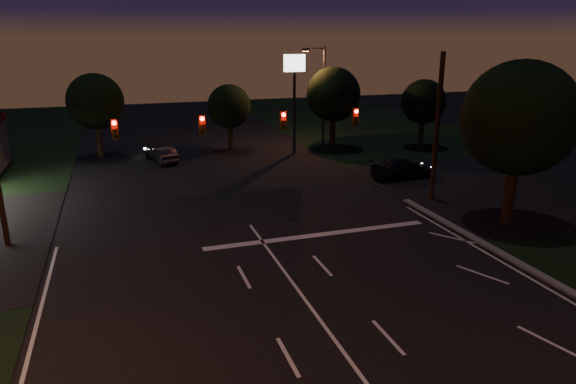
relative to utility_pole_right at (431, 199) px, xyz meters
name	(u,v)px	position (x,y,z in m)	size (l,w,h in m)	color
ground	(367,384)	(-12.00, -15.00, 0.00)	(140.00, 140.00, 0.00)	black
cross_street_right	(522,184)	(8.00, 1.00, 0.00)	(20.00, 16.00, 0.02)	black
stop_bar	(319,235)	(-9.00, -3.50, 0.01)	(12.00, 0.50, 0.01)	silver
utility_pole_right	(431,199)	(0.00, 0.00, 0.00)	(0.30, 0.30, 9.00)	black
utility_pole_left	(8,245)	(-24.00, 0.00, 0.00)	(0.28, 0.28, 8.00)	black
signal_span	(244,122)	(-12.00, -0.04, 5.50)	(24.00, 0.40, 1.56)	black
pole_sign_right	(294,81)	(-4.00, 15.00, 6.24)	(1.80, 0.30, 8.40)	black
street_light_right_far	(321,90)	(-0.76, 17.00, 5.24)	(2.20, 0.35, 9.00)	black
tree_right_near	(517,119)	(1.53, -4.83, 5.68)	(6.00, 6.00, 8.76)	black
tree_far_b	(96,102)	(-19.98, 19.13, 4.61)	(4.60, 4.60, 6.98)	black
tree_far_c	(229,107)	(-8.98, 18.10, 3.90)	(3.80, 3.80, 5.86)	black
tree_far_d	(333,95)	(0.02, 16.13, 4.83)	(4.80, 4.80, 7.30)	black
tree_far_e	(423,102)	(8.02, 14.11, 4.11)	(4.00, 4.00, 6.18)	black
car_oncoming_a	(160,152)	(-15.29, 16.14, 0.69)	(1.62, 4.03, 1.37)	black
car_oncoming_b	(163,155)	(-15.13, 15.32, 0.65)	(1.37, 3.93, 1.29)	black
car_cross	(403,168)	(0.89, 4.98, 0.70)	(1.97, 4.85, 1.41)	black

